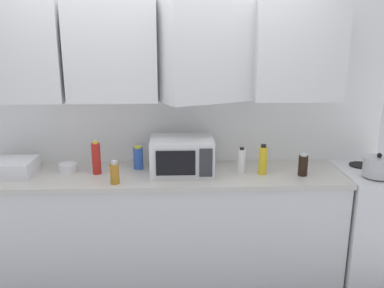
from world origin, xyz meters
The scene contains 13 objects.
wall_back_with_cabinets centered at (0.00, -0.07, 1.58)m, with size 3.71×0.58×2.60m.
counter_run centered at (0.00, -0.30, 0.45)m, with size 2.84×0.63×0.90m.
stove_range centered at (1.80, -0.32, 0.45)m, with size 0.76×0.64×0.91m.
kettle centered at (1.63, -0.46, 0.98)m, with size 0.22×0.22×0.18m.
microwave centered at (0.16, -0.30, 1.04)m, with size 0.48×0.37×0.28m.
dish_rack centered at (-1.16, -0.30, 0.96)m, with size 0.38×0.30×0.12m, color silver.
bottle_white_jar centered at (0.63, -0.31, 1.00)m, with size 0.06×0.06×0.20m.
bottle_soy_dark centered at (1.08, -0.39, 0.98)m, with size 0.07×0.07×0.17m.
bottle_amber_vinegar centered at (-0.33, -0.52, 0.98)m, with size 0.07×0.07×0.17m.
bottle_blue_cleaner centered at (-0.19, -0.18, 0.99)m, with size 0.08×0.08×0.19m.
bottle_yellow_mustard centered at (0.78, -0.35, 1.01)m, with size 0.07×0.07×0.24m.
bottle_red_sauce centered at (-0.50, -0.29, 1.02)m, with size 0.07×0.07×0.26m.
bowl_ceramic_small centered at (-0.74, -0.23, 0.93)m, with size 0.14×0.14×0.07m, color silver.
Camera 1 is at (0.12, -3.30, 1.94)m, focal length 37.89 mm.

